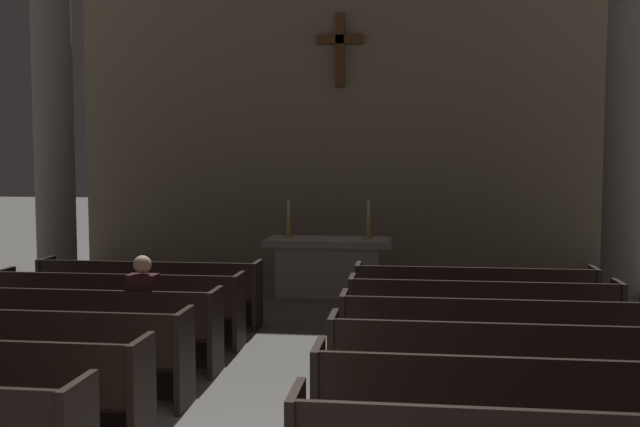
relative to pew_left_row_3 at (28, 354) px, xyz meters
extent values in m
cube|color=black|center=(1.57, -1.08, 0.00)|extent=(0.06, 0.50, 0.95)
cube|color=black|center=(0.00, 0.04, -0.05)|extent=(3.08, 0.40, 0.05)
cube|color=black|center=(0.00, -0.19, 0.22)|extent=(3.08, 0.05, 0.50)
cube|color=black|center=(0.00, 0.22, -0.28)|extent=(3.08, 0.04, 0.40)
cube|color=black|center=(1.57, 0.02, 0.00)|extent=(0.06, 0.50, 0.95)
cube|color=black|center=(0.00, 1.14, -0.05)|extent=(3.08, 0.40, 0.05)
cube|color=black|center=(0.00, 0.92, 0.22)|extent=(3.08, 0.05, 0.50)
cube|color=black|center=(0.00, 1.32, -0.28)|extent=(3.08, 0.04, 0.40)
cube|color=black|center=(1.57, 1.12, 0.00)|extent=(0.06, 0.50, 0.95)
cube|color=black|center=(0.00, 2.24, -0.05)|extent=(3.08, 0.40, 0.05)
cube|color=black|center=(0.00, 2.02, 0.22)|extent=(3.08, 0.05, 0.50)
cube|color=black|center=(0.00, 2.42, -0.28)|extent=(3.08, 0.04, 0.40)
cube|color=black|center=(1.57, 2.22, 0.00)|extent=(0.06, 0.50, 0.95)
cube|color=black|center=(-1.57, 2.22, 0.00)|extent=(0.06, 0.50, 0.95)
cube|color=black|center=(0.00, 3.34, -0.05)|extent=(3.08, 0.40, 0.05)
cube|color=black|center=(0.00, 3.12, 0.22)|extent=(3.08, 0.05, 0.50)
cube|color=black|center=(0.00, 3.52, -0.28)|extent=(3.08, 0.04, 0.40)
cube|color=black|center=(1.57, 3.32, 0.00)|extent=(0.06, 0.50, 0.95)
cube|color=black|center=(-1.57, 3.32, 0.00)|extent=(0.06, 0.50, 0.95)
cube|color=black|center=(4.56, -1.06, -0.05)|extent=(3.08, 0.40, 0.05)
cube|color=black|center=(4.56, -1.29, 0.22)|extent=(3.08, 0.05, 0.50)
cube|color=black|center=(2.99, -1.08, 0.00)|extent=(0.06, 0.50, 0.95)
cube|color=black|center=(4.56, 0.04, -0.05)|extent=(3.08, 0.40, 0.05)
cube|color=black|center=(4.56, -0.19, 0.22)|extent=(3.08, 0.05, 0.50)
cube|color=black|center=(4.56, 0.22, -0.28)|extent=(3.08, 0.04, 0.40)
cube|color=black|center=(2.99, 0.02, 0.00)|extent=(0.06, 0.50, 0.95)
cube|color=black|center=(4.56, 1.14, -0.05)|extent=(3.08, 0.40, 0.05)
cube|color=black|center=(4.56, 0.92, 0.22)|extent=(3.08, 0.05, 0.50)
cube|color=black|center=(4.56, 1.32, -0.28)|extent=(3.08, 0.04, 0.40)
cube|color=black|center=(2.99, 1.12, 0.00)|extent=(0.06, 0.50, 0.95)
cube|color=black|center=(4.56, 2.24, -0.05)|extent=(3.08, 0.40, 0.05)
cube|color=black|center=(4.56, 2.02, 0.22)|extent=(3.08, 0.05, 0.50)
cube|color=black|center=(4.56, 2.42, -0.28)|extent=(3.08, 0.04, 0.40)
cube|color=black|center=(2.99, 2.22, 0.00)|extent=(0.06, 0.50, 0.95)
cube|color=black|center=(6.12, 2.22, 0.00)|extent=(0.06, 0.50, 0.95)
cube|color=black|center=(4.56, 3.34, -0.05)|extent=(3.08, 0.40, 0.05)
cube|color=black|center=(4.56, 3.12, 0.22)|extent=(3.08, 0.05, 0.50)
cube|color=black|center=(4.56, 3.52, -0.28)|extent=(3.08, 0.04, 0.40)
cube|color=black|center=(2.99, 3.32, 0.00)|extent=(0.06, 0.50, 0.95)
cube|color=black|center=(6.12, 3.32, 0.00)|extent=(0.06, 0.50, 0.95)
cube|color=gray|center=(-2.58, 5.62, -0.38)|extent=(0.96, 0.96, 0.20)
cylinder|color=gray|center=(-2.58, 5.62, 3.19)|extent=(0.68, 0.68, 7.33)
cube|color=gray|center=(7.13, 5.62, -0.38)|extent=(0.96, 0.96, 0.20)
cylinder|color=gray|center=(7.13, 5.62, 3.19)|extent=(0.68, 0.68, 7.33)
cube|color=#A8A399|center=(2.28, 5.91, -0.04)|extent=(1.76, 0.72, 0.88)
cube|color=#A8A399|center=(2.28, 5.91, 0.46)|extent=(2.20, 0.90, 0.12)
cube|color=silver|center=(2.28, 5.91, 0.53)|extent=(2.09, 0.86, 0.01)
cylinder|color=#B79338|center=(1.58, 5.91, 0.54)|extent=(0.16, 0.16, 0.02)
cylinder|color=#B79338|center=(1.58, 5.91, 0.72)|extent=(0.07, 0.07, 0.37)
cylinder|color=silver|center=(1.58, 5.91, 1.05)|extent=(0.04, 0.04, 0.30)
cylinder|color=#B79338|center=(2.98, 5.91, 0.54)|extent=(0.16, 0.16, 0.02)
cylinder|color=#B79338|center=(2.98, 5.91, 0.72)|extent=(0.07, 0.07, 0.37)
cylinder|color=silver|center=(2.98, 5.91, 1.05)|extent=(0.04, 0.04, 0.30)
cube|color=gray|center=(2.28, 8.21, 3.66)|extent=(10.80, 0.25, 8.27)
cube|color=brown|center=(2.28, 8.00, 4.07)|extent=(0.18, 0.18, 1.46)
cube|color=brown|center=(2.28, 8.00, 4.29)|extent=(0.93, 0.18, 0.18)
cube|color=#26262B|center=(0.77, 1.32, -0.25)|extent=(0.24, 0.14, 0.45)
cube|color=#26262B|center=(0.77, 1.19, 0.03)|extent=(0.28, 0.36, 0.12)
cube|color=#381919|center=(0.77, 1.06, 0.36)|extent=(0.32, 0.20, 0.54)
sphere|color=beige|center=(0.77, 1.06, 0.74)|extent=(0.20, 0.20, 0.20)
camera|label=1|loc=(3.67, -6.48, 1.88)|focal=40.39mm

